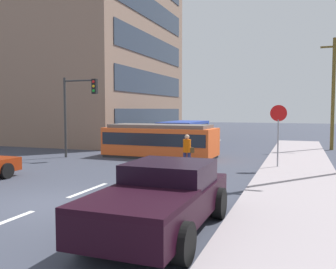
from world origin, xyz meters
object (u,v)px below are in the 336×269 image
(pedestrian_crossing, at_px, (187,150))
(utility_pole_mid, at_px, (333,92))
(city_bus, at_px, (184,132))
(traffic_light_mast, at_px, (78,102))
(streetcar_tram, at_px, (160,140))
(stop_sign, at_px, (278,123))
(pickup_truck_parked, at_px, (162,197))

(pedestrian_crossing, bearing_deg, utility_pole_mid, 59.28)
(city_bus, bearing_deg, traffic_light_mast, -116.23)
(streetcar_tram, xyz_separation_m, utility_pole_mid, (9.81, 7.71, 3.03))
(traffic_light_mast, bearing_deg, city_bus, 63.77)
(stop_sign, bearing_deg, streetcar_tram, 162.21)
(streetcar_tram, xyz_separation_m, stop_sign, (6.76, -2.17, 1.19))
(city_bus, xyz_separation_m, utility_pole_mid, (10.26, 1.64, 2.93))
(streetcar_tram, relative_size, utility_pole_mid, 0.86)
(pickup_truck_parked, xyz_separation_m, traffic_light_mast, (-9.14, 10.26, 2.45))
(stop_sign, height_order, utility_pole_mid, utility_pole_mid)
(streetcar_tram, bearing_deg, pickup_truck_parked, -68.49)
(city_bus, relative_size, traffic_light_mast, 1.18)
(stop_sign, relative_size, utility_pole_mid, 0.37)
(streetcar_tram, bearing_deg, utility_pole_mid, 38.16)
(stop_sign, distance_m, traffic_light_mast, 11.17)
(streetcar_tram, height_order, city_bus, streetcar_tram)
(city_bus, height_order, pedestrian_crossing, city_bus)
(pedestrian_crossing, relative_size, traffic_light_mast, 0.36)
(streetcar_tram, bearing_deg, pedestrian_crossing, -54.04)
(pedestrian_crossing, xyz_separation_m, stop_sign, (3.89, 1.79, 1.25))
(utility_pole_mid, bearing_deg, traffic_light_mast, -145.92)
(city_bus, distance_m, pedestrian_crossing, 10.57)
(streetcar_tram, height_order, pedestrian_crossing, streetcar_tram)
(streetcar_tram, distance_m, stop_sign, 7.20)
(streetcar_tram, distance_m, utility_pole_mid, 12.84)
(streetcar_tram, distance_m, pickup_truck_parked, 13.05)
(city_bus, xyz_separation_m, stop_sign, (7.20, -8.24, 1.10))
(pedestrian_crossing, distance_m, traffic_light_mast, 7.87)
(stop_sign, relative_size, traffic_light_mast, 0.62)
(pedestrian_crossing, xyz_separation_m, pickup_truck_parked, (1.91, -8.17, -0.15))
(pedestrian_crossing, distance_m, utility_pole_mid, 13.92)
(pickup_truck_parked, distance_m, traffic_light_mast, 13.96)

